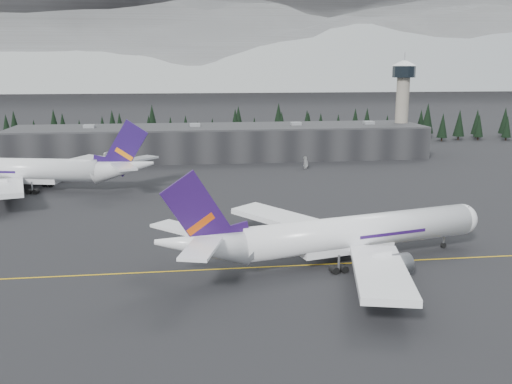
{
  "coord_description": "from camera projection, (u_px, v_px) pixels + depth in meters",
  "views": [
    {
      "loc": [
        -15.73,
        -98.04,
        35.19
      ],
      "look_at": [
        0.0,
        20.0,
        9.0
      ],
      "focal_mm": 40.0,
      "sensor_mm": 36.0,
      "label": 1
    }
  ],
  "objects": [
    {
      "name": "ground",
      "position": [
        270.0,
        263.0,
        104.5
      ],
      "size": [
        1400.0,
        1400.0,
        0.0
      ],
      "primitive_type": "plane",
      "color": "black",
      "rests_on": "ground"
    },
    {
      "name": "taxiline",
      "position": [
        272.0,
        267.0,
        102.56
      ],
      "size": [
        400.0,
        0.4,
        0.02
      ],
      "primitive_type": "cube",
      "color": "gold",
      "rests_on": "ground"
    },
    {
      "name": "terminal",
      "position": [
        221.0,
        142.0,
        224.16
      ],
      "size": [
        160.0,
        30.0,
        12.6
      ],
      "color": "black",
      "rests_on": "ground"
    },
    {
      "name": "control_tower",
      "position": [
        403.0,
        96.0,
        233.06
      ],
      "size": [
        10.0,
        10.0,
        37.7
      ],
      "color": "gray",
      "rests_on": "ground"
    },
    {
      "name": "treeline",
      "position": [
        215.0,
        129.0,
        259.72
      ],
      "size": [
        360.0,
        20.0,
        15.0
      ],
      "primitive_type": "cube",
      "color": "black",
      "rests_on": "ground"
    },
    {
      "name": "mountain_ridge",
      "position": [
        187.0,
        86.0,
        1072.61
      ],
      "size": [
        4400.0,
        900.0,
        420.0
      ],
      "primitive_type": null,
      "color": "white",
      "rests_on": "ground"
    },
    {
      "name": "jet_main",
      "position": [
        333.0,
        235.0,
        103.06
      ],
      "size": [
        63.94,
        58.32,
        19.14
      ],
      "rotation": [
        0.0,
        0.0,
        0.24
      ],
      "color": "white",
      "rests_on": "ground"
    },
    {
      "name": "jet_parked",
      "position": [
        34.0,
        170.0,
        165.15
      ],
      "size": [
        69.88,
        63.79,
        20.85
      ],
      "rotation": [
        0.0,
        0.0,
        2.91
      ],
      "color": "silver",
      "rests_on": "ground"
    },
    {
      "name": "gse_vehicle_a",
      "position": [
        107.0,
        166.0,
        202.97
      ],
      "size": [
        5.12,
        6.36,
        1.61
      ],
      "primitive_type": "imported",
      "rotation": [
        0.0,
        0.0,
        0.5
      ],
      "color": "silver",
      "rests_on": "ground"
    },
    {
      "name": "gse_vehicle_b",
      "position": [
        306.0,
        167.0,
        200.92
      ],
      "size": [
        4.55,
        1.89,
        1.54
      ],
      "primitive_type": "imported",
      "rotation": [
        0.0,
        0.0,
        -1.59
      ],
      "color": "silver",
      "rests_on": "ground"
    }
  ]
}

